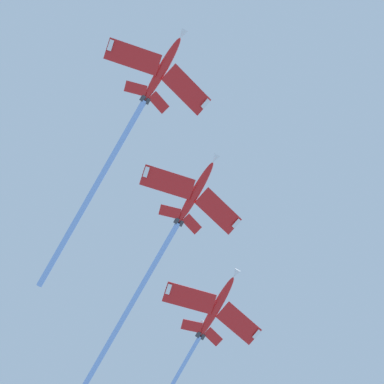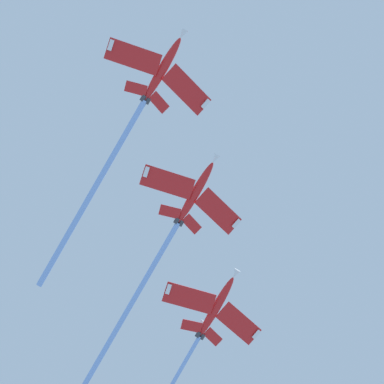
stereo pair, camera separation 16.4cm
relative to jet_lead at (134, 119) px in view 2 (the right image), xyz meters
The scene contains 3 objects.
jet_lead is the anchor object (origin of this frame).
jet_second 24.29m from the jet_lead, behind, with size 40.78×39.27×29.15m.
jet_third 40.46m from the jet_lead, behind, with size 34.57×32.97×23.63m.
Camera 2 is at (49.08, -5.52, 1.98)m, focal length 79.13 mm.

